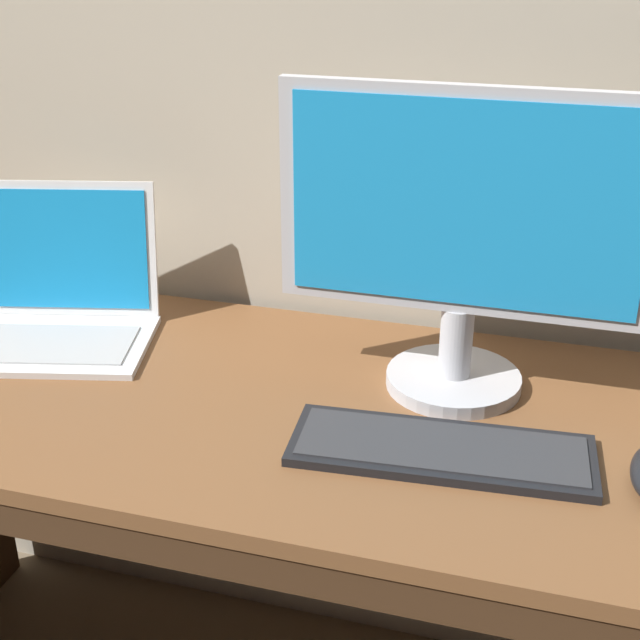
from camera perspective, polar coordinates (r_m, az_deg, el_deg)
name	(u,v)px	position (r m, az deg, el deg)	size (l,w,h in m)	color
desk	(247,518)	(1.47, -4.76, -12.66)	(1.49, 0.63, 0.74)	brown
laptop_white	(63,300)	(1.57, -16.29, 1.27)	(0.36, 0.33, 0.25)	white
external_monitor	(462,245)	(1.28, 9.21, 4.79)	(0.54, 0.21, 0.46)	#B7B7BC
wired_keyboard	(441,450)	(1.21, 7.86, -8.34)	(0.42, 0.17, 0.02)	black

